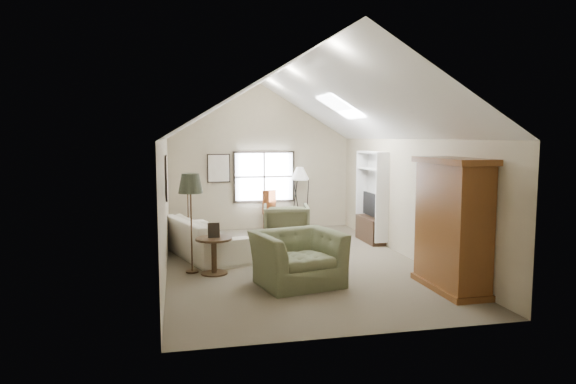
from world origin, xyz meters
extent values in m
cube|color=brown|center=(0.00, 0.00, 0.00)|extent=(5.00, 8.00, 0.01)
cube|color=tan|center=(0.00, 4.00, 1.25)|extent=(5.00, 0.01, 2.50)
cube|color=tan|center=(0.00, -4.00, 1.25)|extent=(5.00, 0.01, 2.50)
cube|color=tan|center=(-2.50, 0.00, 1.25)|extent=(0.01, 8.00, 2.50)
cube|color=tan|center=(2.50, 0.00, 1.25)|extent=(0.01, 8.00, 2.50)
cube|color=black|center=(0.10, 3.96, 1.45)|extent=(1.72, 0.08, 1.42)
cube|color=black|center=(-2.47, 0.30, 1.75)|extent=(0.68, 0.04, 0.88)
cube|color=black|center=(-1.15, 3.97, 1.70)|extent=(0.62, 0.04, 0.78)
cube|color=brown|center=(2.18, -2.40, 1.10)|extent=(0.60, 1.50, 2.20)
cube|color=white|center=(2.34, 1.60, 1.15)|extent=(0.32, 1.30, 2.10)
cube|color=#382316|center=(2.32, 1.60, 0.30)|extent=(0.34, 1.18, 0.60)
cube|color=black|center=(2.32, 1.60, 0.92)|extent=(0.05, 0.90, 0.55)
imported|color=beige|center=(-1.73, 1.02, 0.40)|extent=(1.88, 2.94, 0.80)
imported|color=#656B4B|center=(-0.26, -1.56, 0.46)|extent=(1.64, 1.51, 0.92)
imported|color=#626647|center=(0.22, 1.61, 0.49)|extent=(1.21, 1.24, 0.98)
cube|color=#332615|center=(-0.28, 0.75, 0.21)|extent=(0.85, 0.51, 0.42)
imported|color=#362616|center=(-0.28, 0.75, 0.44)|extent=(0.21, 0.21, 0.05)
cylinder|color=#3C2A18|center=(-1.63, -0.58, 0.34)|extent=(0.87, 0.87, 0.69)
cube|color=brown|center=(0.29, 3.70, 0.54)|extent=(0.54, 0.54, 1.08)
camera|label=1|loc=(-2.28, -10.02, 2.55)|focal=32.00mm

